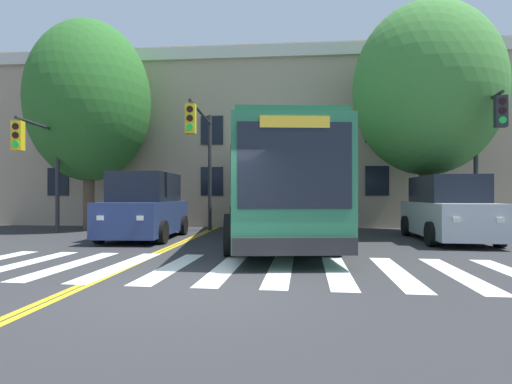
{
  "coord_description": "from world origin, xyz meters",
  "views": [
    {
      "loc": [
        1.71,
        -6.62,
        1.58
      ],
      "look_at": [
        0.57,
        6.39,
        1.67
      ],
      "focal_mm": 28.0,
      "sensor_mm": 36.0,
      "label": 1
    }
  ],
  "objects": [
    {
      "name": "ground_plane",
      "position": [
        0.0,
        0.0,
        0.0
      ],
      "size": [
        120.0,
        120.0,
        0.0
      ],
      "primitive_type": "plane",
      "color": "#303033"
    },
    {
      "name": "crosswalk",
      "position": [
        0.31,
        1.82,
        0.0
      ],
      "size": [
        14.7,
        4.15,
        0.01
      ],
      "color": "white",
      "rests_on": "ground"
    },
    {
      "name": "lane_line_yellow_inner",
      "position": [
        -1.97,
        15.82,
        0.0
      ],
      "size": [
        0.12,
        36.0,
        0.01
      ],
      "primitive_type": "cube",
      "color": "gold",
      "rests_on": "ground"
    },
    {
      "name": "lane_line_yellow_outer",
      "position": [
        -1.81,
        15.82,
        0.0
      ],
      "size": [
        0.12,
        36.0,
        0.01
      ],
      "primitive_type": "cube",
      "color": "gold",
      "rests_on": "ground"
    },
    {
      "name": "city_bus",
      "position": [
        1.02,
        7.41,
        1.84
      ],
      "size": [
        4.11,
        12.23,
        3.45
      ],
      "color": "#28704C",
      "rests_on": "ground"
    },
    {
      "name": "car_navy_near_lane",
      "position": [
        -3.48,
        7.25,
        1.11
      ],
      "size": [
        2.44,
        4.79,
        2.35
      ],
      "color": "navy",
      "rests_on": "ground"
    },
    {
      "name": "car_silver_far_lane",
      "position": [
        7.01,
        7.53,
        1.05
      ],
      "size": [
        2.34,
        5.18,
        2.21
      ],
      "color": "#B7BABF",
      "rests_on": "ground"
    },
    {
      "name": "traffic_light_near_corner",
      "position": [
        8.51,
        7.98,
        3.46
      ],
      "size": [
        0.54,
        2.6,
        5.14
      ],
      "color": "#28282D",
      "rests_on": "ground"
    },
    {
      "name": "traffic_light_far_corner",
      "position": [
        -7.72,
        7.66,
        3.08
      ],
      "size": [
        0.58,
        3.08,
        4.62
      ],
      "color": "#28282D",
      "rests_on": "ground"
    },
    {
      "name": "traffic_light_overhead",
      "position": [
        -1.78,
        8.86,
        3.51
      ],
      "size": [
        0.46,
        4.42,
        5.09
      ],
      "color": "#28282D",
      "rests_on": "ground"
    },
    {
      "name": "street_tree_curbside_large",
      "position": [
        7.07,
        9.65,
        5.73
      ],
      "size": [
        8.15,
        8.1,
        9.14
      ],
      "color": "brown",
      "rests_on": "ground"
    },
    {
      "name": "street_tree_curbside_small",
      "position": [
        -7.39,
        10.63,
        5.79
      ],
      "size": [
        7.67,
        7.63,
        9.41
      ],
      "color": "brown",
      "rests_on": "ground"
    },
    {
      "name": "building_facade",
      "position": [
        -2.16,
        16.25,
        4.48
      ],
      "size": [
        39.6,
        7.34,
        8.94
      ],
      "color": "tan",
      "rests_on": "ground"
    }
  ]
}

